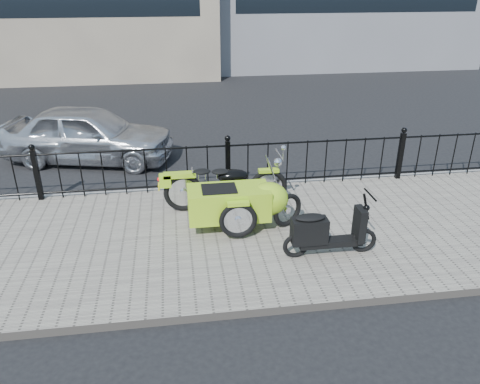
{
  "coord_description": "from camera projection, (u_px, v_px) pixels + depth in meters",
  "views": [
    {
      "loc": [
        -0.96,
        -6.99,
        3.89
      ],
      "look_at": [
        0.03,
        -0.1,
        0.67
      ],
      "focal_mm": 35.0,
      "sensor_mm": 36.0,
      "label": 1
    }
  ],
  "objects": [
    {
      "name": "motorcycle_sidecar",
      "position": [
        238.0,
        198.0,
        7.64
      ],
      "size": [
        2.28,
        1.48,
        0.98
      ],
      "color": "black",
      "rests_on": "sidewalk"
    },
    {
      "name": "curb",
      "position": [
        227.0,
        188.0,
        9.31
      ],
      "size": [
        30.0,
        0.1,
        0.12
      ],
      "primitive_type": "cube",
      "color": "gray",
      "rests_on": "ground"
    },
    {
      "name": "scooter",
      "position": [
        324.0,
        233.0,
        6.81
      ],
      "size": [
        1.43,
        0.42,
        0.97
      ],
      "color": "black",
      "rests_on": "sidewalk"
    },
    {
      "name": "sedan_car",
      "position": [
        89.0,
        134.0,
        10.57
      ],
      "size": [
        4.02,
        2.36,
        1.28
      ],
      "primitive_type": "imported",
      "rotation": [
        0.0,
        0.0,
        1.33
      ],
      "color": "silver",
      "rests_on": "ground"
    },
    {
      "name": "ground",
      "position": [
        237.0,
        225.0,
        8.04
      ],
      "size": [
        120.0,
        120.0,
        0.0
      ],
      "primitive_type": "plane",
      "color": "black",
      "rests_on": "ground"
    },
    {
      "name": "sidewalk",
      "position": [
        242.0,
        237.0,
        7.56
      ],
      "size": [
        30.0,
        3.8,
        0.12
      ],
      "primitive_type": "cube",
      "color": "slate",
      "rests_on": "ground"
    },
    {
      "name": "spare_tire",
      "position": [
        287.0,
        210.0,
        7.65
      ],
      "size": [
        0.55,
        0.35,
        0.58
      ],
      "primitive_type": "torus",
      "rotation": [
        1.57,
        0.0,
        0.49
      ],
      "color": "black",
      "rests_on": "sidewalk"
    },
    {
      "name": "iron_fence",
      "position": [
        228.0,
        166.0,
        8.96
      ],
      "size": [
        14.11,
        0.11,
        1.08
      ],
      "color": "black",
      "rests_on": "sidewalk"
    }
  ]
}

